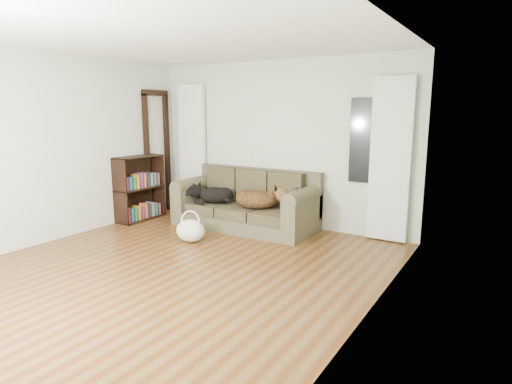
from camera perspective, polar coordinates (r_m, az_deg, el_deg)
The scene contains 15 objects.
floor at distance 5.14m, azimuth -10.91°, elevation -10.13°, with size 5.00×5.00×0.00m, color #49260C.
ceiling at distance 4.87m, azimuth -12.06°, elevation 19.78°, with size 5.00×5.00×0.00m, color white.
wall_back at distance 6.87m, azimuth 2.94°, elevation 6.45°, with size 4.50×0.04×2.60m, color #B7C6A9.
wall_left at distance 6.58m, azimuth -26.04°, elevation 5.18°, with size 0.04×5.00×2.60m, color #B7C6A9.
wall_right at distance 3.70m, azimuth 15.04°, elevation 2.34°, with size 0.04×5.00×2.60m, color #B7C6A9.
curtain_left at distance 7.78m, azimuth -8.47°, elevation 5.75°, with size 0.55×0.08×2.25m, color silver.
curtain_right at distance 6.15m, azimuth 17.46°, elevation 4.05°, with size 0.55×0.08×2.25m, color silver.
window_pane at distance 6.27m, azimuth 14.59°, elevation 6.62°, with size 0.50×0.03×1.20m, color black.
door_casing at distance 7.85m, azimuth -13.01°, elevation 4.90°, with size 0.07×0.60×2.10m, color black.
sofa at distance 6.70m, azimuth -1.57°, elevation -1.00°, with size 2.24×0.97×0.92m, color #3C3B23.
dog_black_lab at distance 6.96m, azimuth -5.68°, elevation -0.35°, with size 0.61×0.42×0.26m, color black.
dog_shepherd at distance 6.54m, azimuth 0.39°, elevation -0.93°, with size 0.68×0.48×0.30m, color black.
tv_remote at distance 6.09m, azimuth 5.27°, elevation 0.45°, with size 0.05×0.17×0.02m, color black.
tote_bag at distance 6.10m, azimuth -8.72°, elevation -5.11°, with size 0.44×0.34×0.32m, color silver.
bookshelf at distance 7.46m, azimuth -15.26°, elevation 0.22°, with size 0.32×0.86×1.08m, color black.
Camera 1 is at (3.28, -3.52, 1.82)m, focal length 30.00 mm.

